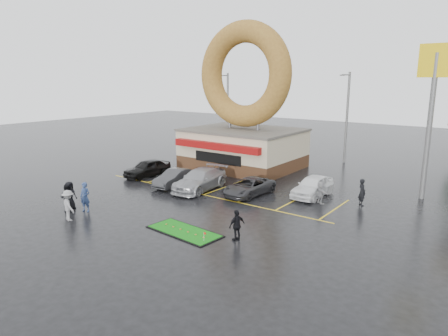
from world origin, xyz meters
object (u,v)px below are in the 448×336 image
Objects in this scene: shell_sign at (433,93)px; streetlight_left at (227,110)px; car_black at (147,168)px; person_blue at (85,197)px; car_dgrey at (175,178)px; putting_green at (184,231)px; person_cameraman at (237,225)px; car_grey at (249,187)px; streetlight_mid at (347,115)px; dumpster at (198,157)px; donut_shop at (243,121)px; car_white at (313,186)px; car_silver at (200,180)px.

shell_sign is 24.46m from streetlight_left.
person_blue is at bearing -62.59° from car_black.
car_dgrey is 0.90× the size of putting_green.
putting_green is at bearing -58.71° from person_cameraman.
shell_sign reaches higher than car_grey.
car_grey is at bearing -147.31° from shell_sign.
shell_sign is 6.31× the size of person_cameraman.
streetlight_mid reaches higher than person_blue.
car_dgrey is (4.16, -0.92, -0.07)m from car_black.
person_cameraman reaches higher than dumpster.
car_grey is at bearing -53.12° from donut_shop.
person_blue reaches higher than car_grey.
car_black is at bearing -99.04° from person_cameraman.
car_black is at bearing -167.78° from car_white.
streetlight_left is 18.40m from car_silver.
car_dgrey is 6.23m from car_grey.
streetlight_left reaches higher than putting_green.
car_white is at bearing -28.25° from donut_shop.
car_black is (-11.53, -16.06, -4.04)m from streetlight_mid.
dumpster is at bearing -178.73° from shell_sign.
streetlight_left reaches higher than car_silver.
car_grey is at bearing 6.66° from car_black.
car_black is 15.94m from person_cameraman.
car_grey is 1.01× the size of car_white.
donut_shop is at bearing -130.11° from person_cameraman.
shell_sign is 17.36m from car_silver.
person_cameraman reaches higher than car_white.
car_black reaches higher than dumpster.
person_blue is 7.59m from putting_green.
person_blue reaches higher than person_cameraman.
streetlight_left is (-7.00, 6.95, 0.32)m from donut_shop.
donut_shop is 1.50× the size of streetlight_left.
car_white is 14.54m from dumpster.
donut_shop reaches higher than car_grey.
car_silver is (6.43, -0.54, 0.05)m from car_black.
car_dgrey is at bearing -158.25° from car_white.
person_blue is at bearing -75.10° from streetlight_left.
car_black is 2.60× the size of person_cameraman.
dumpster is (-14.33, 13.62, -0.19)m from person_cameraman.
streetlight_mid is 24.25m from putting_green.
person_blue reaches higher than putting_green.
person_cameraman is at bearing -35.01° from car_dgrey.
shell_sign is at bearing 21.74° from car_dgrey.
streetlight_mid is at bearing 47.10° from dumpster.
person_cameraman is at bearing -45.24° from car_silver.
car_white is at bearing 15.65° from car_black.
car_white is (7.66, 3.52, -0.03)m from car_silver.
car_white is at bearing 75.62° from putting_green.
person_blue is 1.14× the size of person_cameraman.
car_grey is 2.49× the size of dumpster.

